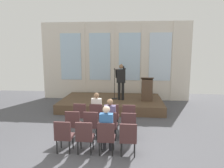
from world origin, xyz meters
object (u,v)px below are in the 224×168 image
object	(u,v)px
audience_r1_c2	(110,117)
chair_r2_c1	(85,135)
chair_r0_c3	(129,115)
chair_r0_c0	(81,114)
chair_r0_c2	(113,115)
chair_r1_c2	(110,124)
chair_r1_c1	(91,123)
chair_r2_c0	(64,134)
chair_r2_c2	(106,136)
chair_r1_c0	(73,123)
audience_r2_c2	(107,127)
audience_r0_c1	(97,108)
chair_r0_c1	(96,114)
chair_r1_c3	(129,124)
mic_stand	(114,92)
lectern	(147,89)
speaker	(121,79)
chair_r2_c3	(128,137)

from	to	relation	value
audience_r1_c2	chair_r2_c1	world-z (taller)	audience_r1_c2
chair_r0_c3	chair_r2_c1	xyz separation A→B (m)	(-1.20, -1.91, 0.00)
chair_r0_c0	chair_r0_c2	distance (m)	1.20
audience_r1_c2	chair_r1_c2	bearing A→B (deg)	-90.00
chair_r1_c2	chair_r2_c1	distance (m)	1.13
chair_r1_c1	chair_r2_c0	size ratio (longest dim) A/B	1.00
chair_r0_c3	chair_r2_c2	size ratio (longest dim) A/B	1.00
chair_r1_c0	chair_r2_c2	size ratio (longest dim) A/B	1.00
chair_r1_c0	chair_r0_c3	bearing A→B (deg)	28.08
chair_r1_c2	audience_r2_c2	world-z (taller)	audience_r2_c2
chair_r0_c2	chair_r1_c0	bearing A→B (deg)	-141.33
chair_r1_c0	chair_r1_c1	world-z (taller)	same
chair_r1_c2	audience_r0_c1	bearing A→B (deg)	119.95
chair_r0_c1	chair_r1_c2	xyz separation A→B (m)	(0.60, -0.96, 0.00)
chair_r2_c0	chair_r1_c3	bearing A→B (deg)	28.08
chair_r0_c3	audience_r1_c2	distance (m)	1.08
chair_r0_c2	audience_r2_c2	distance (m)	1.85
chair_r0_c0	audience_r2_c2	xyz separation A→B (m)	(1.20, -1.83, 0.22)
chair_r0_c0	audience_r1_c2	distance (m)	1.50
chair_r0_c1	audience_r1_c2	distance (m)	1.08
chair_r2_c1	chair_r1_c3	bearing A→B (deg)	38.67
chair_r0_c3	chair_r2_c0	xyz separation A→B (m)	(-1.79, -1.91, 0.00)
chair_r1_c0	mic_stand	bearing A→B (deg)	75.01
chair_r1_c1	chair_r0_c2	bearing A→B (deg)	58.00
chair_r0_c1	chair_r2_c0	bearing A→B (deg)	-107.35
chair_r1_c3	lectern	bearing A→B (deg)	77.07
chair_r0_c3	chair_r2_c1	world-z (taller)	same
chair_r0_c0	chair_r1_c3	distance (m)	2.03
speaker	chair_r1_c0	xyz separation A→B (m)	(-1.37, -3.67, -0.94)
chair_r2_c1	audience_r0_c1	bearing A→B (deg)	90.00
audience_r2_c2	chair_r2_c3	world-z (taller)	audience_r2_c2
lectern	chair_r2_c1	world-z (taller)	lectern
mic_stand	chair_r1_c3	distance (m)	3.94
chair_r1_c1	chair_r2_c3	size ratio (longest dim) A/B	1.00
chair_r2_c3	chair_r1_c0	bearing A→B (deg)	151.92
speaker	chair_r0_c0	xyz separation A→B (m)	(-1.37, -2.72, -0.94)
mic_stand	chair_r0_c0	xyz separation A→B (m)	(-1.03, -2.91, -0.24)
chair_r2_c2	chair_r1_c1	bearing A→B (deg)	122.00
chair_r0_c0	chair_r2_c1	bearing A→B (deg)	-72.65
speaker	mic_stand	world-z (taller)	speaker
chair_r2_c0	chair_r1_c1	bearing A→B (deg)	58.00
audience_r0_c1	mic_stand	bearing A→B (deg)	81.22
audience_r0_c1	chair_r0_c2	bearing A→B (deg)	-7.70
chair_r2_c1	chair_r0_c0	bearing A→B (deg)	107.35
audience_r0_c1	chair_r2_c3	xyz separation A→B (m)	(1.20, -1.99, -0.20)
chair_r1_c1	lectern	bearing A→B (deg)	61.01
audience_r0_c1	chair_r1_c2	size ratio (longest dim) A/B	1.41
chair_r0_c1	chair_r0_c3	distance (m)	1.20
chair_r0_c0	chair_r0_c3	xyz separation A→B (m)	(1.79, 0.00, 0.00)
chair_r1_c1	chair_r1_c2	bearing A→B (deg)	0.00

